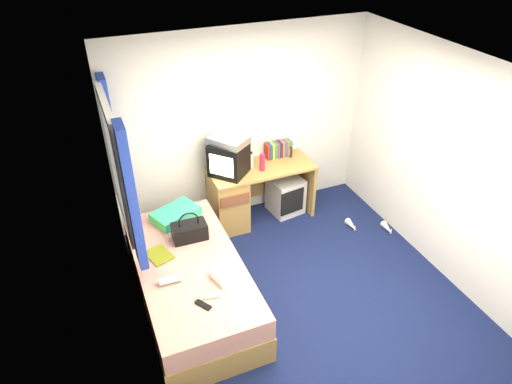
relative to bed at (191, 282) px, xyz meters
name	(u,v)px	position (x,y,z in m)	size (l,w,h in m)	color
ground	(301,292)	(1.10, -0.32, -0.27)	(3.40, 3.40, 0.00)	#0C1438
room_shell	(310,176)	(1.10, -0.32, 1.18)	(3.40, 3.40, 3.40)	white
bed	(191,282)	(0.00, 0.00, 0.00)	(1.01, 2.00, 0.54)	#AA8547
pillow	(176,214)	(0.06, 0.76, 0.33)	(0.50, 0.32, 0.11)	teal
desk	(241,195)	(0.96, 1.12, 0.14)	(1.30, 0.55, 0.75)	#AA8547
storage_cube	(285,195)	(1.59, 1.11, -0.02)	(0.39, 0.39, 0.49)	silver
crt_tv	(229,159)	(0.82, 1.12, 0.68)	(0.54, 0.54, 0.40)	black
vcr	(228,140)	(0.83, 1.12, 0.92)	(0.43, 0.31, 0.08)	silver
book_row	(278,149)	(1.55, 1.28, 0.58)	(0.34, 0.13, 0.20)	maroon
picture_frame	(289,151)	(1.67, 1.24, 0.55)	(0.02, 0.12, 0.14)	#321710
pink_water_bottle	(262,163)	(1.22, 1.04, 0.59)	(0.07, 0.07, 0.21)	#E92041
aerosol_can	(251,161)	(1.12, 1.15, 0.58)	(0.05, 0.05, 0.19)	silver
handbag	(190,231)	(0.11, 0.36, 0.37)	(0.36, 0.21, 0.33)	black
towel	(228,273)	(0.29, -0.33, 0.32)	(0.27, 0.23, 0.09)	white
magazine	(159,255)	(-0.25, 0.21, 0.28)	(0.21, 0.28, 0.01)	#C6D317
water_bottle	(170,280)	(-0.24, -0.21, 0.31)	(0.07, 0.07, 0.20)	silver
colour_swatch_fan	(207,297)	(0.03, -0.51, 0.28)	(0.22, 0.06, 0.01)	orange
remote_control	(203,305)	(-0.04, -0.59, 0.28)	(0.05, 0.16, 0.02)	black
window_assembly	(119,166)	(-0.45, 0.58, 1.15)	(0.11, 1.42, 1.40)	silver
white_heels	(370,227)	(2.40, 0.32, -0.23)	(0.49, 0.45, 0.09)	beige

